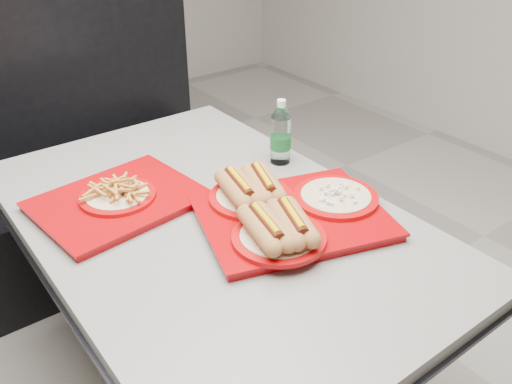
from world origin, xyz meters
TOP-DOWN VIEW (x-y plane):
  - diner_table at (0.00, 0.00)m, footprint 0.92×1.42m
  - booth_bench at (0.00, 1.09)m, footprint 1.30×0.57m
  - tray_near at (0.14, -0.16)m, footprint 0.58×0.51m
  - tray_far at (-0.18, 0.20)m, footprint 0.48×0.39m
  - water_bottle at (0.36, 0.13)m, footprint 0.07×0.07m

SIDE VIEW (x-z plane):
  - booth_bench at x=0.00m, z-range -0.27..1.08m
  - diner_table at x=0.00m, z-range 0.21..0.96m
  - tray_far at x=-0.18m, z-range 0.73..0.82m
  - tray_near at x=0.14m, z-range 0.74..0.84m
  - water_bottle at x=0.36m, z-range 0.74..0.95m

